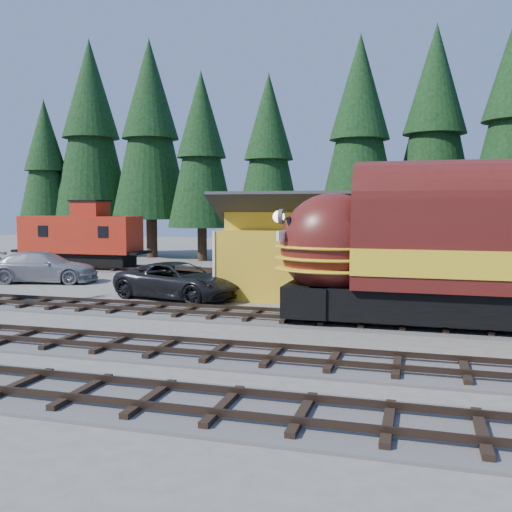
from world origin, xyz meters
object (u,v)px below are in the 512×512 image
(locomotive, at_px, (502,257))
(pickup_truck_b, at_px, (44,267))
(depot, at_px, (347,239))
(caboose, at_px, (81,237))
(pickup_truck_a, at_px, (178,281))

(locomotive, distance_m, pickup_truck_b, 25.68)
(depot, distance_m, pickup_truck_b, 18.34)
(depot, bearing_deg, locomotive, -45.37)
(caboose, distance_m, pickup_truck_a, 16.09)
(pickup_truck_a, height_order, pickup_truck_b, pickup_truck_b)
(pickup_truck_a, relative_size, pickup_truck_b, 1.01)
(depot, relative_size, locomotive, 0.73)
(depot, height_order, caboose, depot)
(depot, height_order, locomotive, depot)
(pickup_truck_a, distance_m, pickup_truck_b, 10.81)
(depot, relative_size, pickup_truck_a, 1.97)
(locomotive, distance_m, caboose, 30.07)
(pickup_truck_b, bearing_deg, caboose, 2.20)
(locomotive, relative_size, pickup_truck_b, 2.74)
(caboose, relative_size, pickup_truck_b, 1.38)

